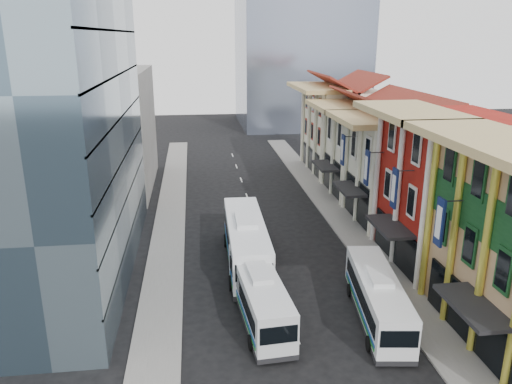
{
  "coord_description": "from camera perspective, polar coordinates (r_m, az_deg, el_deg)",
  "views": [
    {
      "loc": [
        -5.8,
        -18.31,
        17.63
      ],
      "look_at": [
        -0.84,
        21.1,
        5.19
      ],
      "focal_mm": 35.0,
      "sensor_mm": 36.0,
      "label": 1
    }
  ],
  "objects": [
    {
      "name": "sidewalk_right",
      "position": [
        46.23,
        11.47,
        -5.29
      ],
      "size": [
        3.0,
        90.0,
        0.15
      ],
      "primitive_type": "cube",
      "color": "slate",
      "rests_on": "ground"
    },
    {
      "name": "sidewalk_left",
      "position": [
        44.05,
        -10.15,
        -6.39
      ],
      "size": [
        3.0,
        90.0,
        0.15
      ],
      "primitive_type": "cube",
      "color": "slate",
      "rests_on": "ground"
    },
    {
      "name": "shophouse_red",
      "position": [
        42.12,
        21.2,
        0.15
      ],
      "size": [
        8.0,
        10.0,
        12.0
      ],
      "primitive_type": "cube",
      "color": "maroon",
      "rests_on": "ground"
    },
    {
      "name": "shophouse_cream_near",
      "position": [
        50.59,
        16.13,
        2.24
      ],
      "size": [
        8.0,
        9.0,
        10.0
      ],
      "primitive_type": "cube",
      "color": "white",
      "rests_on": "ground"
    },
    {
      "name": "shophouse_cream_mid",
      "position": [
        58.71,
        12.75,
        4.54
      ],
      "size": [
        8.0,
        9.0,
        10.0
      ],
      "primitive_type": "cube",
      "color": "white",
      "rests_on": "ground"
    },
    {
      "name": "shophouse_cream_far",
      "position": [
        68.37,
        9.85,
        6.92
      ],
      "size": [
        8.0,
        12.0,
        11.0
      ],
      "primitive_type": "cube",
      "color": "white",
      "rests_on": "ground"
    },
    {
      "name": "office_tower",
      "position": [
        39.04,
        -24.4,
        12.03
      ],
      "size": [
        12.0,
        26.0,
        30.0
      ],
      "primitive_type": "cube",
      "color": "#43596A",
      "rests_on": "ground"
    },
    {
      "name": "office_block_far",
      "position": [
        62.08,
        -16.64,
        6.81
      ],
      "size": [
        10.0,
        18.0,
        14.0
      ],
      "primitive_type": "cube",
      "color": "gray",
      "rests_on": "ground"
    },
    {
      "name": "bus_left_near",
      "position": [
        32.94,
        0.35,
        -11.54
      ],
      "size": [
        3.27,
        10.71,
        3.38
      ],
      "primitive_type": null,
      "rotation": [
        0.0,
        0.0,
        0.08
      ],
      "color": "silver",
      "rests_on": "ground"
    },
    {
      "name": "bus_left_far",
      "position": [
        39.87,
        -1.14,
        -5.64
      ],
      "size": [
        3.22,
        12.76,
        4.07
      ],
      "primitive_type": null,
      "rotation": [
        0.0,
        0.0,
        -0.02
      ],
      "color": "white",
      "rests_on": "ground"
    },
    {
      "name": "bus_right",
      "position": [
        33.58,
        13.72,
        -11.56
      ],
      "size": [
        3.73,
        10.54,
        3.31
      ],
      "primitive_type": null,
      "rotation": [
        0.0,
        0.0,
        -0.13
      ],
      "color": "white",
      "rests_on": "ground"
    }
  ]
}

